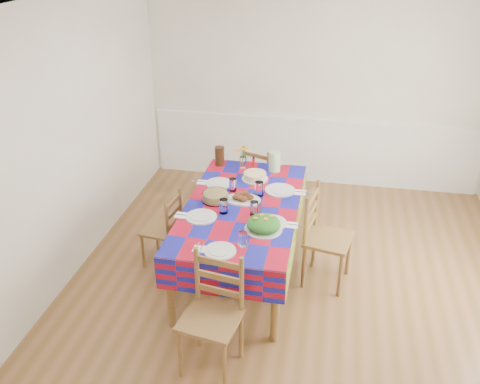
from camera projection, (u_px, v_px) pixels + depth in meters
name	position (u px, v px, depth m)	size (l,w,h in m)	color
room	(300.00, 165.00, 4.45)	(4.58, 5.08, 2.78)	brown
wainscot	(312.00, 149.00, 7.01)	(4.41, 0.06, 0.92)	white
dining_table	(242.00, 212.00, 5.01)	(1.10, 2.04, 0.80)	brown
setting_near_head	(228.00, 246.00, 4.26)	(0.44, 0.30, 0.13)	silver
setting_left_near	(209.00, 213.00, 4.76)	(0.54, 0.32, 0.14)	silver
setting_left_far	(223.00, 184.00, 5.30)	(0.51, 0.30, 0.13)	silver
setting_right_near	(266.00, 217.00, 4.68)	(0.54, 0.31, 0.14)	silver
setting_right_far	(273.00, 190.00, 5.17)	(0.59, 0.34, 0.15)	silver
meat_platter	(243.00, 198.00, 5.03)	(0.36, 0.26, 0.07)	silver
salad_platter	(264.00, 224.00, 4.53)	(0.34, 0.34, 0.14)	silver
pasta_bowl	(215.00, 197.00, 5.01)	(0.26, 0.26, 0.09)	white
cake	(255.00, 176.00, 5.45)	(0.28, 0.28, 0.08)	silver
serving_utensils	(257.00, 211.00, 4.85)	(0.14, 0.32, 0.01)	black
flower_vase	(243.00, 159.00, 5.69)	(0.16, 0.13, 0.25)	white
hot_sauce	(254.00, 162.00, 5.69)	(0.03, 0.03, 0.14)	red
green_pitcher	(275.00, 161.00, 5.61)	(0.13, 0.13, 0.22)	#ABD797
tea_pitcher	(220.00, 156.00, 5.75)	(0.11, 0.11, 0.22)	#301C0A
name_card	(217.00, 260.00, 4.12)	(0.08, 0.03, 0.02)	silver
chair_near	(213.00, 316.00, 3.99)	(0.51, 0.49, 1.00)	brown
chair_far	(261.00, 180.00, 6.26)	(0.50, 0.49, 0.89)	brown
chair_left	(165.00, 229.00, 5.28)	(0.40, 0.41, 0.84)	brown
chair_right	(324.00, 238.00, 4.98)	(0.51, 0.53, 1.01)	brown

